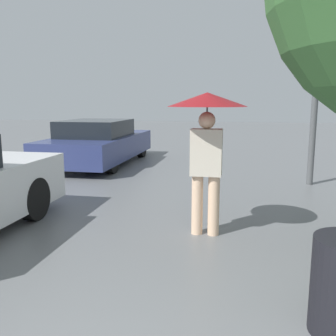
# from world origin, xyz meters

# --- Properties ---
(pedestrian) EXTENTS (0.96, 0.96, 1.76)m
(pedestrian) POSITION_xyz_m (0.04, 3.85, 1.38)
(pedestrian) COLOR beige
(pedestrian) RESTS_ON ground_plane
(parked_car_farthest) EXTENTS (1.81, 4.29, 1.17)m
(parked_car_farthest) POSITION_xyz_m (-3.28, 8.76, 0.56)
(parked_car_farthest) COLOR navy
(parked_car_farthest) RESTS_ON ground_plane
(street_lamp) EXTENTS (0.32, 0.32, 4.76)m
(street_lamp) POSITION_xyz_m (1.84, 7.12, 3.03)
(street_lamp) COLOR #515456
(street_lamp) RESTS_ON ground_plane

